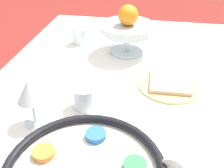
# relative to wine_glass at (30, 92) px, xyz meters

# --- Properties ---
(wine_glass) EXTENTS (0.07, 0.07, 0.13)m
(wine_glass) POSITION_rel_wine_glass_xyz_m (0.00, 0.00, 0.00)
(wine_glass) COLOR silver
(wine_glass) RESTS_ON dining_table
(fruit_stand) EXTENTS (0.20, 0.20, 0.11)m
(fruit_stand) POSITION_rel_wine_glass_xyz_m (0.44, -0.18, -0.01)
(fruit_stand) COLOR silver
(fruit_stand) RESTS_ON dining_table
(orange_fruit) EXTENTS (0.07, 0.07, 0.07)m
(orange_fruit) POSITION_rel_wine_glass_xyz_m (0.43, -0.18, 0.06)
(orange_fruit) COLOR orange
(orange_fruit) RESTS_ON fruit_stand
(bread_plate) EXTENTS (0.20, 0.20, 0.02)m
(bread_plate) POSITION_rel_wine_glass_xyz_m (0.23, -0.34, -0.09)
(bread_plate) COLOR tan
(bread_plate) RESTS_ON dining_table
(napkin_roll) EXTENTS (0.19, 0.10, 0.05)m
(napkin_roll) POSITION_rel_wine_glass_xyz_m (-0.02, -0.37, -0.07)
(napkin_roll) COLOR white
(napkin_roll) RESTS_ON dining_table
(cup_near) EXTENTS (0.06, 0.06, 0.06)m
(cup_near) POSITION_rel_wine_glass_xyz_m (0.49, 0.02, -0.06)
(cup_near) COLOR silver
(cup_near) RESTS_ON dining_table
(cup_mid) EXTENTS (0.06, 0.06, 0.06)m
(cup_mid) POSITION_rel_wine_glass_xyz_m (0.09, -0.11, -0.06)
(cup_mid) COLOR silver
(cup_mid) RESTS_ON dining_table
(spoon) EXTENTS (0.17, 0.09, 0.01)m
(spoon) POSITION_rel_wine_glass_xyz_m (-0.04, -0.41, -0.09)
(spoon) COLOR silver
(spoon) RESTS_ON dining_table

